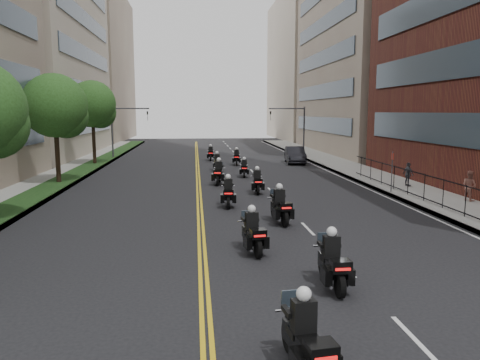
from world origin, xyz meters
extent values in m
plane|color=black|center=(0.00, 0.00, 0.00)|extent=(160.00, 160.00, 0.00)
cube|color=gray|center=(12.00, 25.00, 0.07)|extent=(4.00, 90.00, 0.15)
cube|color=gray|center=(-12.00, 25.00, 0.07)|extent=(4.00, 90.00, 0.15)
cube|color=#123413|center=(-11.20, 25.00, 0.17)|extent=(2.00, 90.00, 0.04)
cube|color=#333F4C|center=(13.95, 17.00, 3.50)|extent=(0.12, 25.80, 1.80)
cube|color=#333F4C|center=(13.95, 17.00, 7.50)|extent=(0.12, 25.80, 1.80)
cube|color=gray|center=(21.50, 48.00, 15.00)|extent=(15.00, 28.00, 30.00)
cube|color=#333F4C|center=(13.95, 48.00, 3.50)|extent=(0.12, 24.08, 1.80)
cube|color=#333F4C|center=(13.95, 48.00, 7.50)|extent=(0.12, 24.08, 1.80)
cube|color=#333F4C|center=(13.95, 48.00, 11.50)|extent=(0.12, 24.08, 1.80)
cube|color=#333F4C|center=(13.95, 48.00, 15.50)|extent=(0.12, 24.08, 1.80)
cube|color=#AEA28C|center=(21.50, 78.00, 13.00)|extent=(15.00, 28.00, 26.00)
cube|color=#AEA28C|center=(-22.00, 48.00, 17.00)|extent=(16.00, 28.00, 34.00)
cube|color=#333F4C|center=(-13.95, 48.00, 3.50)|extent=(0.12, 24.08, 1.80)
cube|color=#333F4C|center=(-13.95, 48.00, 7.50)|extent=(0.12, 24.08, 1.80)
cube|color=#333F4C|center=(-13.95, 48.00, 11.50)|extent=(0.12, 24.08, 1.80)
cube|color=#333F4C|center=(-13.95, 48.00, 15.50)|extent=(0.12, 24.08, 1.80)
cube|color=gray|center=(-22.00, 78.00, 13.00)|extent=(16.00, 28.00, 26.00)
cube|color=black|center=(11.00, 12.00, 1.60)|extent=(0.05, 28.00, 0.05)
cube|color=black|center=(11.00, 12.00, 0.30)|extent=(0.05, 28.00, 0.05)
cylinder|color=#332016|center=(-11.20, 24.00, 2.55)|extent=(0.32, 0.32, 5.11)
sphere|color=#224818|center=(-11.20, 24.00, 5.47)|extent=(4.40, 4.40, 4.40)
sphere|color=#224818|center=(-10.60, 24.40, 4.75)|extent=(3.08, 3.08, 3.08)
cylinder|color=#332016|center=(-11.20, 36.00, 2.69)|extent=(0.32, 0.32, 5.39)
sphere|color=#224818|center=(-11.20, 36.00, 5.78)|extent=(4.40, 4.40, 4.40)
sphere|color=#224818|center=(-10.60, 36.40, 5.00)|extent=(3.08, 3.08, 3.08)
cylinder|color=#3F3F44|center=(10.50, 42.00, 2.80)|extent=(0.18, 0.18, 5.60)
cylinder|color=#3F3F44|center=(8.50, 42.00, 5.40)|extent=(4.00, 0.14, 0.14)
imported|color=black|center=(6.70, 42.00, 4.60)|extent=(0.16, 0.20, 1.00)
cylinder|color=#3F3F44|center=(-10.50, 42.00, 2.80)|extent=(0.18, 0.18, 5.60)
cylinder|color=#3F3F44|center=(-8.50, 42.00, 5.40)|extent=(4.00, 0.14, 0.14)
imported|color=black|center=(-6.70, 42.00, 4.60)|extent=(0.16, 0.20, 1.00)
cylinder|color=black|center=(0.29, -0.33, 0.35)|extent=(0.24, 0.72, 0.71)
cube|color=black|center=(0.39, -1.15, 0.64)|extent=(0.61, 1.45, 0.42)
cube|color=silver|center=(0.39, -1.10, 0.41)|extent=(0.47, 0.62, 0.31)
cube|color=black|center=(0.50, -1.98, 0.89)|extent=(0.59, 0.50, 0.33)
cube|color=red|center=(0.53, -2.20, 0.87)|extent=(0.42, 0.08, 0.07)
cube|color=black|center=(0.39, -1.10, 1.17)|extent=(0.49, 0.35, 0.64)
sphere|color=silver|center=(0.38, -1.09, 1.60)|extent=(0.30, 0.30, 0.30)
cylinder|color=black|center=(2.25, 2.43, 0.36)|extent=(0.15, 0.72, 0.72)
cylinder|color=black|center=(2.25, 4.12, 0.36)|extent=(0.15, 0.72, 0.72)
cube|color=black|center=(2.25, 3.28, 0.66)|extent=(0.45, 1.43, 0.42)
cube|color=silver|center=(2.25, 3.33, 0.41)|extent=(0.40, 0.58, 0.32)
cube|color=black|center=(2.25, 2.43, 0.91)|extent=(0.55, 0.45, 0.34)
cube|color=red|center=(2.24, 2.21, 0.89)|extent=(0.42, 0.03, 0.07)
cube|color=black|center=(2.25, 3.33, 1.18)|extent=(0.47, 0.30, 0.66)
sphere|color=silver|center=(2.25, 3.34, 1.63)|extent=(0.31, 0.31, 0.31)
cylinder|color=black|center=(0.48, 6.10, 0.35)|extent=(0.24, 0.71, 0.70)
cylinder|color=black|center=(0.25, 7.72, 0.35)|extent=(0.24, 0.71, 0.70)
cube|color=black|center=(0.36, 6.91, 0.64)|extent=(0.62, 1.43, 0.41)
cube|color=silver|center=(0.36, 6.96, 0.40)|extent=(0.46, 0.61, 0.31)
cube|color=black|center=(0.48, 6.10, 0.88)|extent=(0.59, 0.50, 0.33)
cube|color=red|center=(0.51, 5.88, 0.86)|extent=(0.41, 0.09, 0.07)
cube|color=black|center=(0.36, 6.96, 1.15)|extent=(0.49, 0.35, 0.64)
sphere|color=silver|center=(0.36, 6.97, 1.58)|extent=(0.30, 0.30, 0.30)
cylinder|color=black|center=(2.26, 10.41, 0.37)|extent=(0.23, 0.75, 0.73)
cylinder|color=black|center=(2.08, 12.13, 0.37)|extent=(0.23, 0.75, 0.73)
cube|color=black|center=(2.17, 11.27, 0.67)|extent=(0.61, 1.50, 0.43)
cube|color=silver|center=(2.16, 11.32, 0.42)|extent=(0.47, 0.63, 0.32)
cube|color=black|center=(2.26, 10.41, 0.93)|extent=(0.61, 0.51, 0.35)
cube|color=red|center=(2.28, 10.19, 0.91)|extent=(0.43, 0.08, 0.08)
cube|color=black|center=(2.16, 11.32, 1.21)|extent=(0.50, 0.35, 0.67)
sphere|color=silver|center=(2.16, 11.34, 1.66)|extent=(0.31, 0.31, 0.31)
cylinder|color=black|center=(0.05, 14.47, 0.35)|extent=(0.19, 0.71, 0.71)
cylinder|color=black|center=(0.14, 16.13, 0.35)|extent=(0.19, 0.71, 0.71)
cube|color=black|center=(0.09, 15.30, 0.64)|extent=(0.52, 1.42, 0.42)
cube|color=silver|center=(0.10, 15.35, 0.40)|extent=(0.43, 0.59, 0.31)
cube|color=black|center=(0.05, 14.47, 0.89)|extent=(0.56, 0.47, 0.33)
cube|color=red|center=(0.03, 14.25, 0.87)|extent=(0.42, 0.06, 0.07)
cube|color=black|center=(0.10, 15.35, 1.16)|extent=(0.47, 0.32, 0.64)
sphere|color=silver|center=(0.10, 15.36, 1.60)|extent=(0.30, 0.30, 0.30)
cylinder|color=black|center=(2.15, 18.42, 0.34)|extent=(0.18, 0.69, 0.68)
cylinder|color=black|center=(2.24, 20.03, 0.34)|extent=(0.18, 0.69, 0.68)
cube|color=black|center=(2.19, 19.23, 0.62)|extent=(0.50, 1.38, 0.40)
cube|color=silver|center=(2.20, 19.28, 0.39)|extent=(0.41, 0.57, 0.30)
cube|color=black|center=(2.15, 18.42, 0.86)|extent=(0.55, 0.45, 0.32)
cube|color=red|center=(2.14, 18.21, 0.84)|extent=(0.40, 0.05, 0.07)
cube|color=black|center=(2.20, 19.28, 1.13)|extent=(0.46, 0.31, 0.62)
sphere|color=silver|center=(2.20, 19.29, 1.55)|extent=(0.29, 0.29, 0.29)
cylinder|color=black|center=(-0.13, 22.25, 0.38)|extent=(0.25, 0.77, 0.76)
cylinder|color=black|center=(0.10, 24.01, 0.38)|extent=(0.25, 0.77, 0.76)
cube|color=black|center=(-0.01, 23.13, 0.69)|extent=(0.66, 1.55, 0.44)
cube|color=silver|center=(0.00, 23.19, 0.43)|extent=(0.50, 0.66, 0.33)
cube|color=black|center=(-0.13, 22.25, 0.96)|extent=(0.63, 0.54, 0.36)
cube|color=red|center=(-0.16, 22.02, 0.93)|extent=(0.45, 0.09, 0.08)
cube|color=black|center=(0.00, 23.19, 1.25)|extent=(0.53, 0.37, 0.69)
sphere|color=silver|center=(0.00, 23.20, 1.71)|extent=(0.32, 0.32, 0.32)
cylinder|color=black|center=(2.09, 25.91, 0.31)|extent=(0.19, 0.64, 0.63)
cylinder|color=black|center=(2.23, 27.39, 0.31)|extent=(0.19, 0.64, 0.63)
cube|color=black|center=(2.16, 26.65, 0.57)|extent=(0.51, 1.28, 0.37)
cube|color=silver|center=(2.17, 26.69, 0.36)|extent=(0.40, 0.54, 0.28)
cube|color=black|center=(2.09, 25.91, 0.80)|extent=(0.52, 0.43, 0.30)
cube|color=red|center=(2.07, 25.72, 0.78)|extent=(0.37, 0.06, 0.06)
cube|color=black|center=(2.17, 26.69, 1.04)|extent=(0.43, 0.30, 0.57)
sphere|color=silver|center=(2.17, 26.70, 1.43)|extent=(0.27, 0.27, 0.27)
cylinder|color=black|center=(0.26, 29.89, 0.34)|extent=(0.18, 0.69, 0.68)
cylinder|color=black|center=(0.18, 31.49, 0.34)|extent=(0.18, 0.69, 0.68)
cube|color=black|center=(0.22, 30.69, 0.62)|extent=(0.49, 1.38, 0.40)
cube|color=silver|center=(0.22, 30.74, 0.39)|extent=(0.41, 0.57, 0.30)
cube|color=black|center=(0.26, 29.89, 0.86)|extent=(0.54, 0.45, 0.32)
cube|color=red|center=(0.28, 29.68, 0.84)|extent=(0.40, 0.05, 0.07)
cube|color=black|center=(0.22, 30.74, 1.13)|extent=(0.46, 0.30, 0.62)
sphere|color=silver|center=(0.22, 30.75, 1.55)|extent=(0.29, 0.29, 0.29)
cylinder|color=black|center=(2.23, 34.08, 0.34)|extent=(0.20, 0.69, 0.68)
cylinder|color=black|center=(2.37, 35.68, 0.34)|extent=(0.20, 0.69, 0.68)
cube|color=black|center=(2.30, 34.88, 0.62)|extent=(0.54, 1.39, 0.40)
cube|color=silver|center=(2.31, 34.93, 0.39)|extent=(0.43, 0.58, 0.30)
cube|color=black|center=(2.23, 34.08, 0.86)|extent=(0.56, 0.47, 0.32)
cube|color=red|center=(2.21, 33.87, 0.84)|extent=(0.40, 0.07, 0.07)
cube|color=black|center=(2.31, 34.93, 1.12)|extent=(0.46, 0.32, 0.62)
sphere|color=silver|center=(2.31, 34.94, 1.54)|extent=(0.29, 0.29, 0.29)
cylinder|color=black|center=(-0.06, 38.55, 0.34)|extent=(0.17, 0.69, 0.68)
cylinder|color=black|center=(0.00, 40.15, 0.34)|extent=(0.17, 0.69, 0.68)
cube|color=black|center=(-0.03, 39.35, 0.62)|extent=(0.48, 1.37, 0.40)
cube|color=silver|center=(-0.03, 39.40, 0.39)|extent=(0.40, 0.57, 0.30)
cube|color=black|center=(-0.06, 38.55, 0.86)|extent=(0.54, 0.44, 0.32)
cube|color=red|center=(-0.07, 38.33, 0.84)|extent=(0.40, 0.05, 0.07)
cube|color=black|center=(-0.03, 39.40, 1.12)|extent=(0.45, 0.30, 0.62)
sphere|color=silver|center=(-0.03, 39.41, 1.54)|extent=(0.29, 0.29, 0.29)
imported|color=black|center=(8.19, 35.85, 0.82)|extent=(2.22, 5.12, 1.64)
imported|color=#996153|center=(13.50, 14.77, 0.99)|extent=(0.83, 0.95, 1.68)
imported|color=#44464C|center=(12.44, 20.07, 0.94)|extent=(0.61, 0.99, 1.57)
camera|label=1|loc=(-1.66, -9.50, 5.07)|focal=35.00mm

